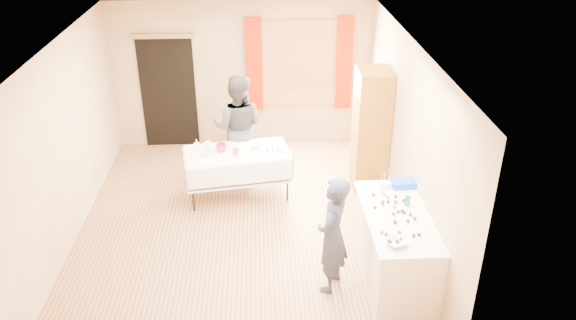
{
  "coord_description": "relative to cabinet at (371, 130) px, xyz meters",
  "views": [
    {
      "loc": [
        0.31,
        -6.67,
        4.48
      ],
      "look_at": [
        0.66,
        0.0,
        1.02
      ],
      "focal_mm": 35.0,
      "sensor_mm": 36.0,
      "label": 1
    }
  ],
  "objects": [
    {
      "name": "girl",
      "position": [
        -0.88,
        -2.43,
        -0.22
      ],
      "size": [
        0.81,
        0.76,
        1.48
      ],
      "primitive_type": "imported",
      "rotation": [
        0.0,
        0.0,
        -2.0
      ],
      "color": "#22233D",
      "rests_on": "floor"
    },
    {
      "name": "floor",
      "position": [
        -1.99,
        -1.07,
        -0.96
      ],
      "size": [
        4.5,
        5.5,
        0.02
      ],
      "primitive_type": "cube",
      "color": "#9E7047",
      "rests_on": "ground"
    },
    {
      "name": "wall_front",
      "position": [
        -1.99,
        -3.83,
        0.35
      ],
      "size": [
        4.5,
        0.02,
        2.6
      ],
      "primitive_type": "cube",
      "color": "tan",
      "rests_on": "floor"
    },
    {
      "name": "window_pane",
      "position": [
        -0.99,
        1.63,
        0.55
      ],
      "size": [
        1.2,
        0.02,
        1.4
      ],
      "primitive_type": "cube",
      "color": "white",
      "rests_on": "wall_back"
    },
    {
      "name": "party_table",
      "position": [
        -2.05,
        -0.23,
        -0.51
      ],
      "size": [
        1.68,
        1.04,
        0.75
      ],
      "rotation": [
        0.0,
        0.0,
        0.16
      ],
      "color": "black",
      "rests_on": "floor"
    },
    {
      "name": "doorway",
      "position": [
        -3.29,
        1.66,
        0.05
      ],
      "size": [
        0.95,
        0.04,
        2.0
      ],
      "primitive_type": "cube",
      "color": "black",
      "rests_on": "floor"
    },
    {
      "name": "curtain_right",
      "position": [
        -0.21,
        1.6,
        0.55
      ],
      "size": [
        0.28,
        0.06,
        1.65
      ],
      "primitive_type": "cube",
      "color": "#B21C00",
      "rests_on": "wall_back"
    },
    {
      "name": "ceiling",
      "position": [
        -1.99,
        -1.07,
        1.66
      ],
      "size": [
        4.5,
        5.5,
        0.02
      ],
      "primitive_type": "cube",
      "color": "white",
      "rests_on": "floor"
    },
    {
      "name": "cake_balls",
      "position": [
        -0.16,
        -2.36,
        -0.02
      ],
      "size": [
        0.48,
        1.03,
        0.04
      ],
      "color": "#3F2314",
      "rests_on": "counter"
    },
    {
      "name": "small_bowl",
      "position": [
        -1.75,
        -0.1,
        -0.18
      ],
      "size": [
        0.22,
        0.22,
        0.06
      ],
      "primitive_type": "imported",
      "rotation": [
        0.0,
        0.0,
        0.12
      ],
      "color": "white",
      "rests_on": "party_table"
    },
    {
      "name": "bottle",
      "position": [
        -2.64,
        -0.14,
        -0.12
      ],
      "size": [
        0.1,
        0.1,
        0.17
      ],
      "primitive_type": "imported",
      "rotation": [
        0.0,
        0.0,
        0.19
      ],
      "color": "white",
      "rests_on": "party_table"
    },
    {
      "name": "window_frame",
      "position": [
        -0.99,
        1.65,
        0.55
      ],
      "size": [
        1.32,
        0.06,
        1.52
      ],
      "primitive_type": "cube",
      "color": "olive",
      "rests_on": "wall_back"
    },
    {
      "name": "wall_right",
      "position": [
        0.27,
        -1.07,
        0.35
      ],
      "size": [
        0.02,
        5.5,
        2.6
      ],
      "primitive_type": "cube",
      "color": "tan",
      "rests_on": "floor"
    },
    {
      "name": "wall_back",
      "position": [
        -1.99,
        1.69,
        0.35
      ],
      "size": [
        4.5,
        0.02,
        2.6
      ],
      "primitive_type": "cube",
      "color": "tan",
      "rests_on": "floor"
    },
    {
      "name": "pitcher",
      "position": [
        -2.45,
        -0.37,
        -0.09
      ],
      "size": [
        0.11,
        0.11,
        0.22
      ],
      "primitive_type": "cylinder",
      "rotation": [
        0.0,
        0.0,
        0.02
      ],
      "color": "silver",
      "rests_on": "party_table"
    },
    {
      "name": "door_lintel",
      "position": [
        -3.29,
        1.63,
        1.07
      ],
      "size": [
        1.05,
        0.06,
        0.08
      ],
      "primitive_type": "cube",
      "color": "olive",
      "rests_on": "wall_back"
    },
    {
      "name": "soda_can",
      "position": [
        0.05,
        -2.11,
        0.02
      ],
      "size": [
        0.09,
        0.09,
        0.12
      ],
      "primitive_type": "cylinder",
      "rotation": [
        0.0,
        0.0,
        -0.36
      ],
      "color": "#09852F",
      "rests_on": "counter"
    },
    {
      "name": "woman",
      "position": [
        -2.04,
        0.42,
        -0.09
      ],
      "size": [
        1.06,
        0.94,
        1.72
      ],
      "primitive_type": "imported",
      "rotation": [
        0.0,
        0.0,
        2.96
      ],
      "color": "black",
      "rests_on": "floor"
    },
    {
      "name": "cabinet",
      "position": [
        0.0,
        0.0,
        0.0
      ],
      "size": [
        0.5,
        0.6,
        1.91
      ],
      "primitive_type": "cube",
      "color": "#8E5A1A",
      "rests_on": "floor"
    },
    {
      "name": "counter",
      "position": [
        -0.1,
        -2.31,
        -0.5
      ],
      "size": [
        0.79,
        1.66,
        0.91
      ],
      "color": "#F7E0C8",
      "rests_on": "floor"
    },
    {
      "name": "wall_left",
      "position": [
        -4.25,
        -1.07,
        0.35
      ],
      "size": [
        0.02,
        5.5,
        2.6
      ],
      "primitive_type": "cube",
      "color": "tan",
      "rests_on": "floor"
    },
    {
      "name": "cup_rainbow",
      "position": [
        -2.06,
        -0.36,
        -0.15
      ],
      "size": [
        0.17,
        0.17,
        0.1
      ],
      "primitive_type": "imported",
      "rotation": [
        0.0,
        0.0,
        0.29
      ],
      "color": "red",
      "rests_on": "party_table"
    },
    {
      "name": "chair",
      "position": [
        -1.98,
        0.82,
        -0.65
      ],
      "size": [
        0.53,
        0.53,
        1.01
      ],
      "rotation": [
        0.0,
        0.0,
        0.35
      ],
      "color": "black",
      "rests_on": "floor"
    },
    {
      "name": "mixing_bowl",
      "position": [
        -0.26,
        -2.88,
        -0.02
      ],
      "size": [
        0.38,
        0.38,
        0.06
      ],
      "primitive_type": "imported",
      "rotation": [
        0.0,
        0.0,
        0.39
      ],
      "color": "white",
      "rests_on": "counter"
    },
    {
      "name": "blue_basket",
      "position": [
        0.11,
        -1.66,
        -0.0
      ],
      "size": [
        0.31,
        0.22,
        0.08
      ],
      "primitive_type": "cube",
      "rotation": [
        0.0,
        0.0,
        0.07
      ],
      "color": "#153BF3",
      "rests_on": "counter"
    },
    {
      "name": "curtain_left",
      "position": [
        -1.77,
        1.6,
        0.55
      ],
      "size": [
        0.28,
        0.06,
        1.65
      ],
      "primitive_type": "cube",
      "color": "#B21C00",
      "rests_on": "wall_back"
    },
    {
      "name": "cup_red",
      "position": [
        -2.27,
        -0.21,
        -0.14
      ],
      "size": [
        0.21,
        0.21,
        0.12
      ],
      "primitive_type": "imported",
      "rotation": [
        0.0,
        0.0,
        -0.17
      ],
      "color": "#D51B43",
      "rests_on": "party_table"
    },
    {
      "name": "pastry_tray",
      "position": [
        -1.51,
        -0.24,
        -0.19
      ],
      "size": [
        0.34,
        0.3,
        0.02
      ],
      "primitive_type": "cube",
      "rotation": [
        0.0,
        0.0,
        0.46
      ],
      "color": "white",
      "rests_on": "party_table"
    },
    {
      "name": "foam_block",
      "position": [
        -0.14,
        -1.68,
        -0.0
      ],
      "size": [
        0.16,
        0.12,
        0.08
      ],
      "primitive_type": "cube",
      "rotation": [
        0.0,
        0.0,
        0.12
      ],
      "color": "white",
      "rests_on": "counter"
    }
  ]
}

